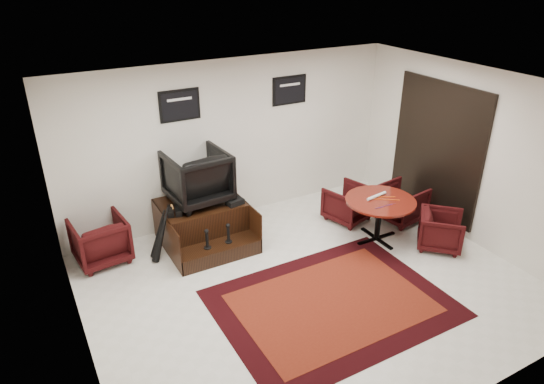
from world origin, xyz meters
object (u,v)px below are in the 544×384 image
(table_chair_window, at_px, (401,201))
(shine_podium, at_px, (204,224))
(armchair_side, at_px, (100,238))
(table_chair_corner, at_px, (441,229))
(meeting_table, at_px, (380,205))
(table_chair_back, at_px, (348,202))
(shine_chair, at_px, (197,174))

(table_chair_window, bearing_deg, shine_podium, 64.93)
(armchair_side, bearing_deg, table_chair_corner, 149.10)
(meeting_table, distance_m, table_chair_back, 0.85)
(shine_podium, bearing_deg, shine_chair, 90.00)
(shine_chair, bearing_deg, table_chair_window, 156.93)
(table_chair_window, bearing_deg, armchair_side, 67.54)
(shine_podium, relative_size, table_chair_window, 1.88)
(table_chair_corner, bearing_deg, table_chair_window, 40.51)
(table_chair_corner, bearing_deg, shine_podium, 103.38)
(shine_podium, xyz_separation_m, table_chair_corner, (3.25, -2.00, 0.02))
(shine_chair, bearing_deg, table_chair_back, 160.78)
(table_chair_corner, bearing_deg, table_chair_back, 71.98)
(meeting_table, bearing_deg, table_chair_window, 22.35)
(shine_podium, distance_m, table_chair_window, 3.48)
(shine_podium, bearing_deg, armchair_side, 171.53)
(table_chair_back, bearing_deg, shine_podium, -28.06)
(shine_chair, relative_size, armchair_side, 1.20)
(shine_chair, bearing_deg, meeting_table, 145.65)
(armchair_side, xyz_separation_m, meeting_table, (4.11, -1.57, 0.26))
(table_chair_back, xyz_separation_m, table_chair_window, (0.82, -0.47, 0.01))
(shine_chair, height_order, table_chair_back, shine_chair)
(table_chair_window, bearing_deg, table_chair_back, 52.14)
(shine_podium, xyz_separation_m, table_chair_window, (3.33, -1.00, 0.05))
(shine_podium, distance_m, meeting_table, 2.88)
(table_chair_back, relative_size, table_chair_window, 0.97)
(table_chair_back, height_order, table_chair_corner, table_chair_back)
(armchair_side, relative_size, table_chair_window, 1.07)
(shine_chair, height_order, table_chair_corner, shine_chair)
(table_chair_back, relative_size, table_chair_corner, 1.05)
(shine_podium, relative_size, shine_chair, 1.46)
(shine_chair, height_order, meeting_table, shine_chair)
(table_chair_corner, bearing_deg, armchair_side, 110.16)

